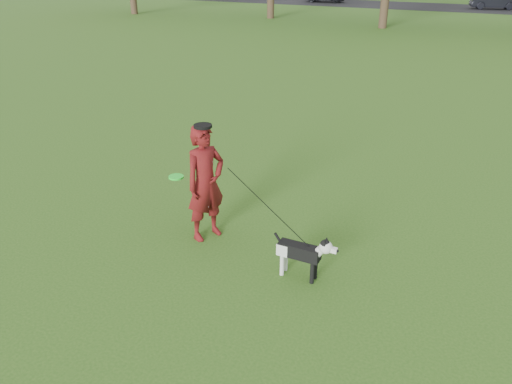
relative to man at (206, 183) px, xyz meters
The scene contains 6 objects.
ground 1.23m from the man, 20.06° to the right, with size 120.00×120.00×0.00m, color #285116.
road 39.74m from the man, 88.88° to the left, with size 120.00×7.00×0.02m, color black.
man is the anchor object (origin of this frame).
dog 1.88m from the man, 12.69° to the right, with size 0.93×0.19×0.71m.
car_mid 39.77m from the man, 87.00° to the left, with size 1.25×3.59×1.18m, color black.
man_held_items 1.18m from the man, 11.20° to the right, with size 2.46×0.53×1.37m.
Camera 1 is at (2.95, -5.53, 4.07)m, focal length 35.00 mm.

